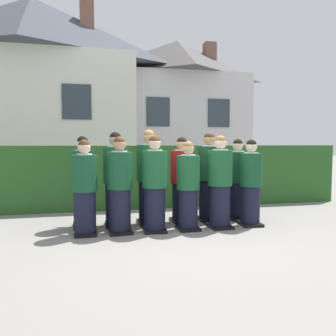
{
  "coord_description": "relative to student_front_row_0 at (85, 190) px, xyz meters",
  "views": [
    {
      "loc": [
        -1.3,
        -5.56,
        1.49
      ],
      "look_at": [
        0.0,
        0.27,
        1.05
      ],
      "focal_mm": 35.97,
      "sensor_mm": 36.0,
      "label": 1
    }
  ],
  "objects": [
    {
      "name": "school_building_main",
      "position": [
        -1.88,
        7.22,
        2.63
      ],
      "size": [
        7.29,
        3.67,
        6.56
      ],
      "color": "silver",
      "rests_on": "ground"
    },
    {
      "name": "student_front_row_3",
      "position": [
        1.73,
        -0.04,
        -0.01
      ],
      "size": [
        0.4,
        0.45,
        1.52
      ],
      "color": "black",
      "rests_on": "ground"
    },
    {
      "name": "student_front_row_2",
      "position": [
        1.15,
        -0.02,
        0.04
      ],
      "size": [
        0.42,
        0.52,
        1.62
      ],
      "color": "black",
      "rests_on": "ground"
    },
    {
      "name": "student_rear_row_4",
      "position": [
        2.31,
        0.53,
        0.07
      ],
      "size": [
        0.44,
        0.5,
        1.7
      ],
      "color": "black",
      "rests_on": "ground"
    },
    {
      "name": "student_front_row_1",
      "position": [
        0.56,
        -0.0,
        0.03
      ],
      "size": [
        0.42,
        0.51,
        1.6
      ],
      "color": "black",
      "rests_on": "ground"
    },
    {
      "name": "hedge",
      "position": [
        1.44,
        2.22,
        -0.02
      ],
      "size": [
        9.33,
        0.7,
        1.44
      ],
      "color": "#285623",
      "rests_on": "ground"
    },
    {
      "name": "student_rear_row_1",
      "position": [
        0.53,
        0.51,
        0.07
      ],
      "size": [
        0.44,
        0.53,
        1.69
      ],
      "color": "black",
      "rests_on": "ground"
    },
    {
      "name": "school_building_annex",
      "position": [
        3.8,
        8.99,
        2.31
      ],
      "size": [
        5.76,
        4.03,
        5.95
      ],
      "color": "silver",
      "rests_on": "ground"
    },
    {
      "name": "student_rear_row_2",
      "position": [
        1.14,
        0.51,
        0.09
      ],
      "size": [
        0.45,
        0.55,
        1.74
      ],
      "color": "black",
      "rests_on": "ground"
    },
    {
      "name": "student_rear_row_0",
      "position": [
        -0.04,
        0.54,
        0.03
      ],
      "size": [
        0.42,
        0.52,
        1.62
      ],
      "color": "black",
      "rests_on": "ground"
    },
    {
      "name": "student_front_row_4",
      "position": [
        2.31,
        -0.03,
        0.04
      ],
      "size": [
        0.42,
        0.48,
        1.63
      ],
      "color": "black",
      "rests_on": "ground"
    },
    {
      "name": "ground_plane",
      "position": [
        1.44,
        -0.01,
        -0.74
      ],
      "size": [
        60.0,
        60.0,
        0.0
      ],
      "primitive_type": "plane",
      "color": "gray"
    },
    {
      "name": "student_in_red_blazer",
      "position": [
        1.76,
        0.53,
        0.03
      ],
      "size": [
        0.42,
        0.48,
        1.61
      ],
      "color": "black",
      "rests_on": "ground"
    },
    {
      "name": "student_front_row_0",
      "position": [
        0.0,
        0.0,
        0.0
      ],
      "size": [
        0.4,
        0.49,
        1.55
      ],
      "color": "black",
      "rests_on": "ground"
    },
    {
      "name": "student_rear_row_5",
      "position": [
        2.9,
        0.54,
        0.01
      ],
      "size": [
        0.41,
        0.45,
        1.57
      ],
      "color": "black",
      "rests_on": "ground"
    },
    {
      "name": "student_front_row_5",
      "position": [
        2.92,
        0.0,
        0.0
      ],
      "size": [
        0.41,
        0.47,
        1.56
      ],
      "color": "black",
      "rests_on": "ground"
    }
  ]
}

